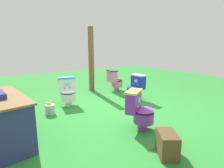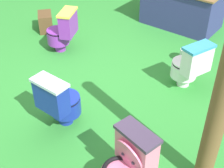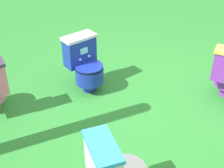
{
  "view_description": "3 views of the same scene",
  "coord_description": "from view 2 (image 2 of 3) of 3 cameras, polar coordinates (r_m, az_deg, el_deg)",
  "views": [
    {
      "loc": [
        -3.32,
        2.54,
        1.52
      ],
      "look_at": [
        0.42,
        -0.16,
        0.54
      ],
      "focal_mm": 28.94,
      "sensor_mm": 36.0,
      "label": 1
    },
    {
      "loc": [
        2.75,
        -2.61,
        2.77
      ],
      "look_at": [
        0.53,
        -0.22,
        0.37
      ],
      "focal_mm": 51.09,
      "sensor_mm": 36.0,
      "label": 2
    },
    {
      "loc": [
        2.08,
        2.36,
        2.46
      ],
      "look_at": [
        0.28,
        -0.33,
        0.35
      ],
      "focal_mm": 52.31,
      "sensor_mm": 36.0,
      "label": 3
    }
  ],
  "objects": [
    {
      "name": "ground",
      "position": [
        4.7,
        -2.9,
        0.16
      ],
      "size": [
        14.0,
        14.0,
        0.0
      ],
      "primitive_type": "plane",
      "color": "#2D8433"
    },
    {
      "name": "toilet_white",
      "position": [
        4.54,
        13.73,
        3.28
      ],
      "size": [
        0.57,
        0.51,
        0.73
      ],
      "rotation": [
        0.0,
        0.0,
        1.33
      ],
      "color": "white",
      "rests_on": "ground"
    },
    {
      "name": "vendor_table",
      "position": [
        6.35,
        12.48,
        13.54
      ],
      "size": [
        1.54,
        1.0,
        0.85
      ],
      "rotation": [
        0.0,
        0.0,
        0.1
      ],
      "color": "navy",
      "rests_on": "ground"
    },
    {
      "name": "toilet_blue",
      "position": [
        3.83,
        -9.37,
        -3.09
      ],
      "size": [
        0.45,
        0.53,
        0.73
      ],
      "rotation": [
        0.0,
        0.0,
        0.09
      ],
      "color": "#192D9E",
      "rests_on": "ground"
    },
    {
      "name": "toilet_purple",
      "position": [
        5.37,
        -8.83,
        9.38
      ],
      "size": [
        0.63,
        0.6,
        0.73
      ],
      "rotation": [
        0.0,
        0.0,
        2.1
      ],
      "color": "purple",
      "rests_on": "ground"
    },
    {
      "name": "toilet_pink",
      "position": [
        3.11,
        2.82,
        -14.14
      ],
      "size": [
        0.46,
        0.54,
        0.73
      ],
      "rotation": [
        0.0,
        0.0,
        3.02
      ],
      "color": "pink",
      "rests_on": "ground"
    },
    {
      "name": "small_crate",
      "position": [
        6.21,
        -11.81,
        10.81
      ],
      "size": [
        0.47,
        0.43,
        0.34
      ],
      "primitive_type": "cube",
      "rotation": [
        0.0,
        0.0,
        5.66
      ],
      "color": "brown",
      "rests_on": "ground"
    },
    {
      "name": "wooden_post",
      "position": [
        2.85,
        19.05,
        -2.7
      ],
      "size": [
        0.18,
        0.18,
        2.13
      ],
      "primitive_type": "cylinder",
      "color": "brown",
      "rests_on": "ground"
    },
    {
      "name": "lemon_bucket",
      "position": [
        5.26,
        13.2,
        5.04
      ],
      "size": [
        0.22,
        0.22,
        0.28
      ],
      "color": "#B7B7BF",
      "rests_on": "ground"
    }
  ]
}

